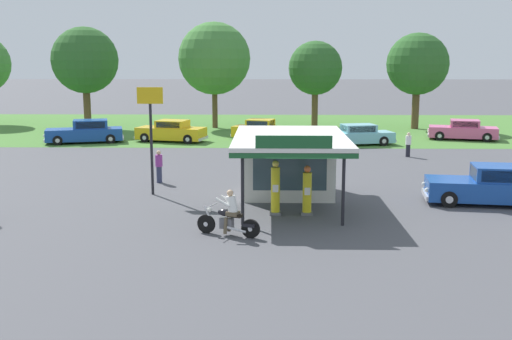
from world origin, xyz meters
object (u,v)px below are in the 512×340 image
at_px(motorcycle_with_rider, 229,217).
at_px(parked_car_back_row_right, 463,131).
at_px(parked_car_back_row_centre_right, 86,132).
at_px(roadside_pole_sign, 151,122).
at_px(gas_pump_nearside, 275,190).
at_px(parked_car_back_row_far_right, 264,130).
at_px(parked_car_back_row_far_left, 171,132).
at_px(bystander_leaning_by_kiosk, 159,166).
at_px(bystander_strolling_foreground, 408,144).
at_px(gas_pump_offside, 307,192).
at_px(parked_car_back_row_centre_left, 355,136).
at_px(featured_classic_sedan, 492,186).

distance_m(motorcycle_with_rider, parked_car_back_row_right, 29.15).
distance_m(parked_car_back_row_centre_right, roadside_pole_sign, 18.25).
height_order(gas_pump_nearside, parked_car_back_row_far_right, gas_pump_nearside).
distance_m(gas_pump_nearside, parked_car_back_row_centre_right, 23.62).
height_order(motorcycle_with_rider, roadside_pole_sign, roadside_pole_sign).
height_order(parked_car_back_row_centre_right, parked_car_back_row_far_left, parked_car_back_row_centre_right).
height_order(motorcycle_with_rider, bystander_leaning_by_kiosk, motorcycle_with_rider).
bearing_deg(parked_car_back_row_right, parked_car_back_row_far_right, -179.59).
height_order(parked_car_back_row_centre_right, bystander_strolling_foreground, parked_car_back_row_centre_right).
xyz_separation_m(motorcycle_with_rider, parked_car_back_row_far_left, (-5.66, 23.25, 0.05)).
xyz_separation_m(gas_pump_offside, roadside_pole_sign, (-6.52, 3.32, 2.32)).
xyz_separation_m(parked_car_back_row_far_right, parked_car_back_row_far_left, (-6.61, -1.39, 0.04)).
bearing_deg(parked_car_back_row_centre_right, bystander_leaning_by_kiosk, -60.95).
relative_size(motorcycle_with_rider, parked_car_back_row_far_left, 0.41).
xyz_separation_m(parked_car_back_row_right, parked_car_back_row_centre_left, (-8.25, -2.94, -0.02)).
xyz_separation_m(gas_pump_offside, parked_car_back_row_centre_right, (-14.33, 19.63, -0.13)).
distance_m(parked_car_back_row_centre_right, parked_car_back_row_far_left, 5.95).
bearing_deg(parked_car_back_row_far_left, gas_pump_nearside, -70.47).
bearing_deg(parked_car_back_row_right, parked_car_back_row_far_left, -175.96).
height_order(featured_classic_sedan, parked_car_back_row_far_right, featured_classic_sedan).
bearing_deg(featured_classic_sedan, bystander_leaning_by_kiosk, 164.39).
height_order(parked_car_back_row_right, parked_car_back_row_centre_right, parked_car_back_row_centre_right).
bearing_deg(parked_car_back_row_centre_left, parked_car_back_row_centre_right, 177.83).
bearing_deg(parked_car_back_row_right, parked_car_back_row_centre_left, -160.39).
height_order(parked_car_back_row_centre_left, parked_car_back_row_far_left, parked_car_back_row_far_left).
bearing_deg(gas_pump_nearside, parked_car_back_row_centre_left, 73.53).
xyz_separation_m(motorcycle_with_rider, parked_car_back_row_far_right, (0.95, 24.63, 0.01)).
xyz_separation_m(gas_pump_offside, parked_car_back_row_far_right, (-1.82, 21.76, -0.20)).
bearing_deg(parked_car_back_row_right, featured_classic_sedan, -104.13).
bearing_deg(parked_car_back_row_centre_right, parked_car_back_row_centre_left, -2.17).
distance_m(gas_pump_nearside, gas_pump_offside, 1.20).
relative_size(featured_classic_sedan, roadside_pole_sign, 1.15).
bearing_deg(roadside_pole_sign, bystander_leaning_by_kiosk, 93.86).
bearing_deg(roadside_pole_sign, parked_car_back_row_right, 44.05).
relative_size(gas_pump_offside, parked_car_back_row_centre_left, 0.33).
bearing_deg(gas_pump_offside, parked_car_back_row_centre_left, 76.92).
distance_m(parked_car_back_row_right, parked_car_back_row_far_left, 21.12).
height_order(bystander_strolling_foreground, roadside_pole_sign, roadside_pole_sign).
height_order(gas_pump_nearside, parked_car_back_row_centre_left, gas_pump_nearside).
relative_size(parked_car_back_row_far_right, bystander_strolling_foreground, 3.46).
bearing_deg(motorcycle_with_rider, parked_car_back_row_centre_left, 71.80).
bearing_deg(motorcycle_with_rider, parked_car_back_row_far_right, 87.79).
xyz_separation_m(featured_classic_sedan, parked_car_back_row_centre_left, (-3.22, 17.04, -0.08)).
bearing_deg(parked_car_back_row_far_left, parked_car_back_row_centre_left, -6.45).
xyz_separation_m(bystander_leaning_by_kiosk, roadside_pole_sign, (0.17, -2.55, 2.37)).
distance_m(parked_car_back_row_right, roadside_pole_sign, 26.78).
distance_m(gas_pump_offside, bystander_strolling_foreground, 15.52).
xyz_separation_m(gas_pump_nearside, motorcycle_with_rider, (-1.57, -2.88, -0.30)).
height_order(parked_car_back_row_right, bystander_strolling_foreground, bystander_strolling_foreground).
xyz_separation_m(motorcycle_with_rider, roadside_pole_sign, (-3.75, 6.20, 2.53)).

